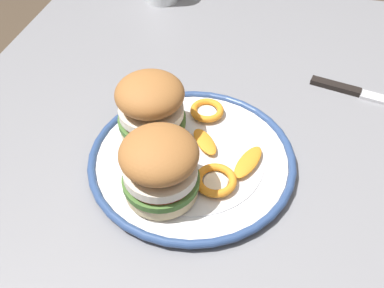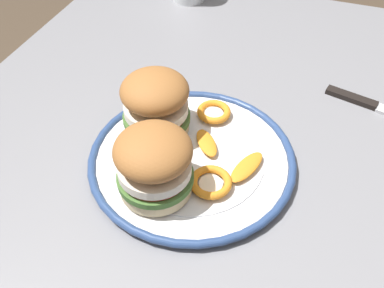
{
  "view_description": "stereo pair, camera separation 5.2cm",
  "coord_description": "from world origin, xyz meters",
  "px_view_note": "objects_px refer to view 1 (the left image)",
  "views": [
    {
      "loc": [
        -0.35,
        -0.06,
        1.19
      ],
      "look_at": [
        0.08,
        0.03,
        0.76
      ],
      "focal_mm": 39.43,
      "sensor_mm": 36.0,
      "label": 1
    },
    {
      "loc": [
        -0.33,
        -0.11,
        1.19
      ],
      "look_at": [
        0.08,
        0.03,
        0.76
      ],
      "focal_mm": 39.43,
      "sensor_mm": 36.0,
      "label": 2
    }
  ],
  "objects_px": {
    "sandwich_half_left": "(160,166)",
    "table_knife": "(363,94)",
    "sandwich_half_right": "(151,106)",
    "dinner_plate": "(192,158)",
    "dining_table": "(202,239)"
  },
  "relations": [
    {
      "from": "sandwich_half_left",
      "to": "table_knife",
      "type": "distance_m",
      "value": 0.42
    },
    {
      "from": "sandwich_half_left",
      "to": "sandwich_half_right",
      "type": "xyz_separation_m",
      "value": [
        0.11,
        0.05,
        0.0
      ]
    },
    {
      "from": "dinner_plate",
      "to": "dining_table",
      "type": "bearing_deg",
      "value": -156.75
    },
    {
      "from": "dining_table",
      "to": "table_knife",
      "type": "relative_size",
      "value": 6.25
    },
    {
      "from": "sandwich_half_right",
      "to": "table_knife",
      "type": "xyz_separation_m",
      "value": [
        0.19,
        -0.34,
        -0.07
      ]
    },
    {
      "from": "sandwich_half_right",
      "to": "dining_table",
      "type": "bearing_deg",
      "value": -137.31
    },
    {
      "from": "dining_table",
      "to": "dinner_plate",
      "type": "bearing_deg",
      "value": 23.25
    },
    {
      "from": "dining_table",
      "to": "sandwich_half_right",
      "type": "distance_m",
      "value": 0.22
    },
    {
      "from": "sandwich_half_right",
      "to": "table_knife",
      "type": "relative_size",
      "value": 0.57
    },
    {
      "from": "dining_table",
      "to": "table_knife",
      "type": "xyz_separation_m",
      "value": [
        0.3,
        -0.23,
        0.09
      ]
    },
    {
      "from": "sandwich_half_right",
      "to": "sandwich_half_left",
      "type": "bearing_deg",
      "value": -158.2
    },
    {
      "from": "dinner_plate",
      "to": "sandwich_half_left",
      "type": "relative_size",
      "value": 2.33
    },
    {
      "from": "dining_table",
      "to": "sandwich_half_left",
      "type": "height_order",
      "value": "sandwich_half_left"
    },
    {
      "from": "sandwich_half_left",
      "to": "sandwich_half_right",
      "type": "bearing_deg",
      "value": 21.8
    },
    {
      "from": "dining_table",
      "to": "sandwich_half_left",
      "type": "relative_size",
      "value": 10.18
    }
  ]
}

